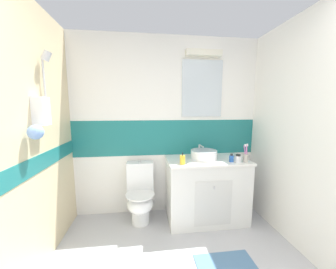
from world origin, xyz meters
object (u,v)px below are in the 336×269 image
Objects in this scene: sink_basin at (204,154)px; toothbrush_cup at (246,157)px; soap_dispenser at (183,160)px; toilet at (140,195)px; perfume_flask_small at (231,158)px; hair_gel_jar at (238,158)px.

sink_basin is 1.67× the size of toothbrush_cup.
soap_dispenser is (-0.33, -0.21, -0.01)m from sink_basin.
perfume_flask_small is (1.15, -0.24, 0.53)m from toilet.
toothbrush_cup reaches higher than soap_dispenser.
sink_basin is 0.52m from toothbrush_cup.
sink_basin is 3.77× the size of perfume_flask_small.
hair_gel_jar is (0.38, -0.20, -0.02)m from sink_basin.
soap_dispenser is 1.44× the size of perfume_flask_small.
soap_dispenser is 0.63m from perfume_flask_small.
toothbrush_cup is at bearing 0.06° from soap_dispenser.
sink_basin is 1.01m from toilet.
sink_basin is at bearing 152.81° from hair_gel_jar.
toothbrush_cup is (1.32, -0.25, 0.55)m from toilet.
toothbrush_cup reaches higher than perfume_flask_small.
perfume_flask_small is (0.63, 0.02, -0.01)m from soap_dispenser.
sink_basin is at bearing 32.13° from soap_dispenser.
sink_basin is 0.49× the size of toilet.
toothbrush_cup is 0.10m from hair_gel_jar.
toilet is 8.21× the size of hair_gel_jar.
soap_dispenser is at bearing -147.87° from sink_basin.
soap_dispenser is at bearing -179.94° from toothbrush_cup.
toothbrush_cup is 0.18m from perfume_flask_small.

